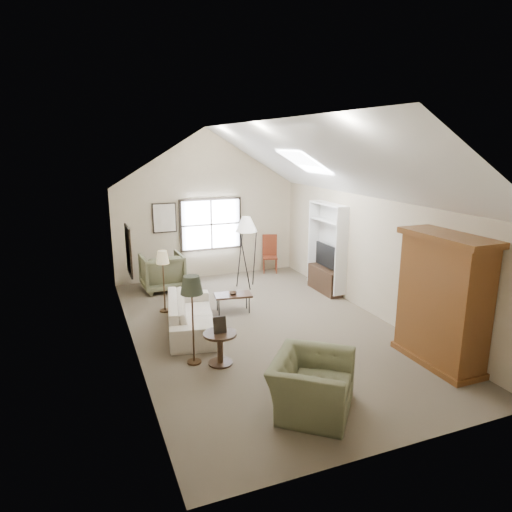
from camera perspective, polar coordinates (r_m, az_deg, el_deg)
name	(u,v)px	position (r m, az deg, el deg)	size (l,w,h in m)	color
room_shell	(264,165)	(8.49, 1.02, 11.30)	(5.01, 8.01, 4.00)	brown
window	(211,224)	(12.45, -5.64, 3.96)	(1.72, 0.08, 1.42)	black
skylight	(305,161)	(9.86, 6.09, 11.67)	(0.80, 1.20, 0.52)	white
wall_art	(148,233)	(10.05, -13.34, 2.83)	(1.97, 3.71, 0.88)	black
armoire	(443,300)	(8.09, 22.32, -5.16)	(0.60, 1.50, 2.20)	brown
tv_alcove	(327,246)	(11.24, 8.86, 1.21)	(0.32, 1.30, 2.10)	white
media_console	(325,280)	(11.45, 8.62, -2.95)	(0.34, 1.18, 0.60)	#382316
tv_panel	(326,255)	(11.29, 8.73, 0.06)	(0.05, 0.90, 0.55)	black
sofa	(191,314)	(9.14, -8.11, -7.19)	(2.23, 0.87, 0.65)	#F1E4D0
armchair_near	(312,385)	(6.54, 6.96, -15.66)	(1.18, 1.03, 0.77)	#636748
armchair_far	(162,272)	(11.65, -11.65, -1.95)	(0.99, 1.02, 0.93)	#5D5D41
coffee_table	(233,303)	(10.01, -2.88, -5.90)	(0.80, 0.44, 0.41)	#371D16
bowl	(233,293)	(9.93, -2.90, -4.66)	(0.19, 0.19, 0.05)	#332415
side_table	(220,348)	(7.76, -4.50, -11.44)	(0.56, 0.56, 0.56)	#332014
side_chair	(270,254)	(12.94, 1.76, 0.25)	(0.41, 0.41, 1.06)	maroon
tripod_lamp	(246,252)	(11.47, -1.21, 0.51)	(0.54, 0.54, 1.86)	white
dark_lamp	(193,320)	(7.65, -7.91, -7.88)	(0.37, 0.37, 1.55)	black
tan_lamp	(164,281)	(10.08, -11.47, -3.07)	(0.28, 0.28, 1.40)	tan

